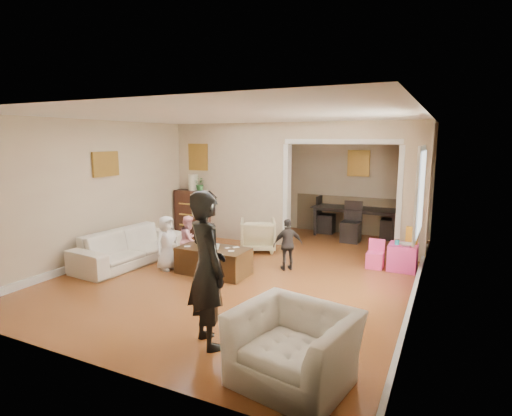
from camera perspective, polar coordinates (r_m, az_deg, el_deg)
The scene contains 27 objects.
floor at distance 7.28m, azimuth -0.69°, elevation -8.41°, with size 7.00×7.00×0.00m, color #A35B2A.
partition_left at distance 9.21m, azimuth -3.38°, elevation 3.65°, with size 2.75×0.18×2.60m, color #C1B18D.
partition_right at distance 8.08m, azimuth 21.24°, elevation 2.18°, with size 0.55×0.18×2.60m, color #C1B18D.
partition_header at distance 8.25m, azimuth 12.01°, elevation 10.59°, with size 2.22×0.18×0.35m, color #C1B18D.
window_pane at distance 5.85m, azimuth 22.06°, elevation 2.01°, with size 0.03×0.95×1.10m, color white.
framed_art_partition at distance 9.52m, azimuth -8.09°, elevation 7.08°, with size 0.45×0.03×0.55m, color brown.
framed_art_sofa_wall at distance 8.08m, azimuth -20.31°, elevation 5.80°, with size 0.03×0.55×0.40m, color brown.
framed_art_alcove at distance 9.86m, azimuth 14.17°, elevation 6.10°, with size 0.45×0.03×0.55m, color brown.
sofa at distance 7.84m, azimuth -17.21°, elevation -5.20°, with size 2.12×0.83×0.62m, color silver.
armchair_back at distance 8.32m, azimuth 0.27°, elevation -3.80°, with size 0.69×0.71×0.65m, color #C7BB8A.
armchair_front at distance 4.01m, azimuth 5.34°, elevation -18.83°, with size 1.06×0.93×0.69m, color silver.
dresser at distance 9.63m, azimuth -8.70°, elevation -0.72°, with size 0.79×0.45×1.09m, color black.
table_lamp at distance 9.53m, azimuth -8.81°, elevation 3.57°, with size 0.22×0.22×0.36m, color beige.
potted_plant at distance 9.42m, azimuth -7.80°, elevation 3.35°, with size 0.27×0.24×0.30m, color #30662D.
coffee_table at distance 6.97m, azimuth -5.96°, elevation -7.36°, with size 1.20×0.60×0.45m, color #392312.
coffee_cup at distance 6.80m, azimuth -5.51°, elevation -5.42°, with size 0.09×0.09×0.09m, color silver.
play_table at distance 7.58m, azimuth 19.85°, elevation -6.49°, with size 0.47×0.47×0.45m, color #FF43AA.
cereal_box at distance 7.57m, azimuth 20.99°, elevation -3.62°, with size 0.20×0.07×0.30m, color yellow.
cyan_cup at distance 7.47m, azimuth 19.16°, elevation -4.55°, with size 0.08×0.08×0.08m, color #27B5C5.
toy_block at distance 7.64m, azimuth 19.16°, elevation -4.36°, with size 0.08×0.06×0.05m, color red.
play_bowl at distance 7.39m, azimuth 20.25°, elevation -4.86°, with size 0.23×0.23×0.06m, color silver.
dining_table at distance 9.87m, azimuth 13.98°, elevation -1.82°, with size 1.98×1.10×0.70m, color black.
adult_person at distance 4.48m, azimuth -6.84°, elevation -8.51°, with size 0.63×0.41×1.73m, color black.
child_kneel_a at distance 7.25m, azimuth -12.37°, elevation -4.79°, with size 0.47×0.30×0.95m, color white.
child_kneel_b at distance 7.52m, azimuth -9.34°, elevation -4.43°, with size 0.43×0.34×0.89m, color pink.
child_toddler at distance 7.10m, azimuth 4.49°, elevation -5.13°, with size 0.53×0.22×0.90m, color black.
craft_papers at distance 6.92m, azimuth -5.85°, elevation -5.51°, with size 0.94×0.48×0.00m.
Camera 1 is at (3.09, -6.20, 2.25)m, focal length 28.56 mm.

